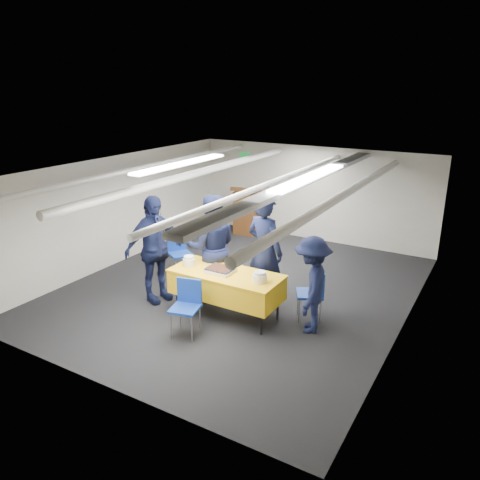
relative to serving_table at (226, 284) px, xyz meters
The scene contains 14 objects.
ground 1.23m from the serving_table, 107.85° to the left, with size 7.00×7.00×0.00m, color black.
room_shell 1.93m from the serving_table, 99.48° to the left, with size 6.00×7.00×2.30m.
serving_table is the anchor object (origin of this frame).
sheet_cake 0.27m from the serving_table, 162.15° to the right, with size 0.46×0.35×0.08m.
plate_stack_left 0.77m from the serving_table, behind, with size 0.20×0.20×0.17m.
plate_stack_right 0.72m from the serving_table, ahead, with size 0.23×0.23×0.17m.
podium 4.52m from the serving_table, 115.34° to the left, with size 0.62×0.53×1.25m.
chair_near 0.83m from the serving_table, 104.85° to the right, with size 0.51×0.51×0.87m.
chair_right 1.46m from the serving_table, 24.92° to the left, with size 0.57×0.57×0.87m.
chair_left 2.07m from the serving_table, 149.60° to the left, with size 0.58×0.58×0.87m.
sailor_a 0.90m from the serving_table, 65.06° to the left, with size 0.72×0.47×1.97m, color black.
sailor_b 0.87m from the serving_table, 141.44° to the left, with size 0.93×0.72×1.91m, color black.
sailor_c 1.46m from the serving_table, behind, with size 1.13×0.47×1.92m, color black.
sailor_d 1.44m from the serving_table, ahead, with size 1.00×0.57×1.55m, color black.
Camera 1 is at (4.11, -7.05, 3.73)m, focal length 35.00 mm.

